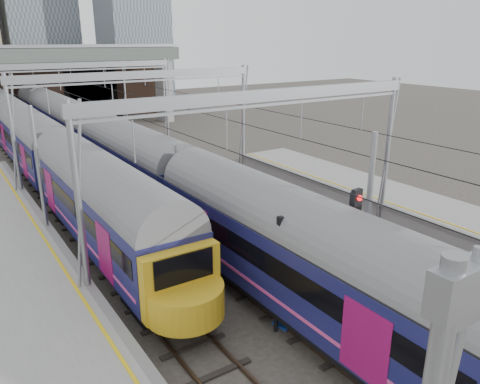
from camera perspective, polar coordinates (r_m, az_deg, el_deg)
ground at (r=17.58m, az=19.20°, el=-17.20°), size 160.00×160.00×0.00m
tracks at (r=27.91m, az=-5.64°, el=-2.59°), size 14.40×80.00×0.22m
overhead_line at (r=32.17m, az=-11.57°, el=11.94°), size 16.80×80.00×8.00m
retaining_wall at (r=61.83m, az=-21.23°, el=11.89°), size 28.00×2.75×9.00m
overbridge at (r=55.55m, az=-21.60°, el=14.31°), size 28.00×3.00×9.25m
train_main at (r=38.74m, az=-17.94°, el=6.43°), size 2.91×67.24×4.97m
train_second at (r=38.57m, az=-23.94°, el=5.67°), size 2.88×49.89×4.92m
signal_near_left at (r=15.90m, az=4.74°, el=-8.24°), size 0.32×0.45×4.44m
signal_near_centre at (r=16.23m, az=13.26°, el=-6.27°), size 0.39×0.48×5.30m
equip_cover_b at (r=17.81m, az=5.77°, el=-15.43°), size 1.03×0.81×0.11m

